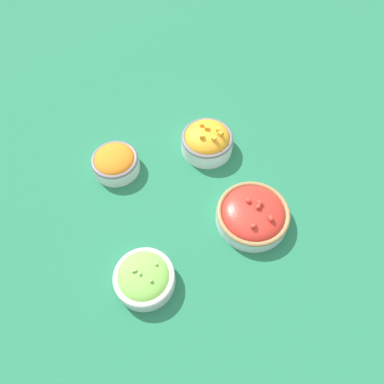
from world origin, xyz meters
name	(u,v)px	position (x,y,z in m)	size (l,w,h in m)	color
ground_plane	(192,198)	(0.00, 0.00, 0.00)	(3.00, 3.00, 0.00)	#23704C
bowl_lettuce	(144,278)	(-0.18, -0.15, 0.03)	(0.13, 0.13, 0.06)	silver
bowl_squash	(207,140)	(0.10, 0.13, 0.03)	(0.14, 0.14, 0.08)	white
bowl_carrots	(115,162)	(-0.14, 0.16, 0.03)	(0.12, 0.12, 0.06)	white
bowl_cherry_tomatoes	(253,214)	(0.11, -0.11, 0.03)	(0.17, 0.17, 0.07)	silver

